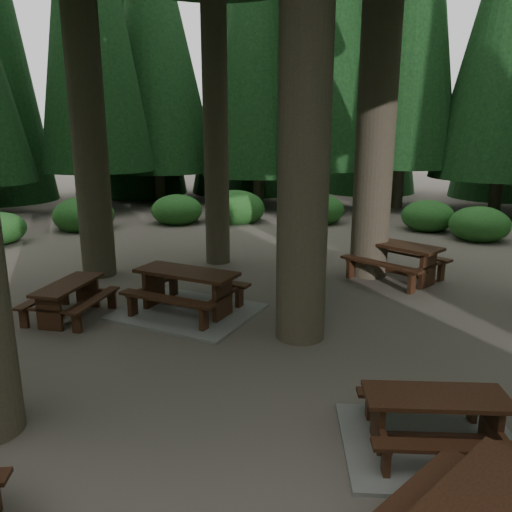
# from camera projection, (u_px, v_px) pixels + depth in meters

# --- Properties ---
(ground) EXTENTS (80.00, 80.00, 0.00)m
(ground) POSITION_uv_depth(u_px,v_px,m) (253.00, 339.00, 8.56)
(ground) COLOR #594F48
(ground) RESTS_ON ground
(picnic_table_a) EXTENTS (2.07, 1.74, 0.67)m
(picnic_table_a) POSITION_uv_depth(u_px,v_px,m) (433.00, 432.00, 5.56)
(picnic_table_a) COLOR gray
(picnic_table_a) RESTS_ON ground
(picnic_table_b) EXTENTS (1.44, 1.71, 0.69)m
(picnic_table_b) POSITION_uv_depth(u_px,v_px,m) (69.00, 295.00, 9.41)
(picnic_table_b) COLOR black
(picnic_table_b) RESTS_ON ground
(picnic_table_c) EXTENTS (3.11, 2.85, 0.86)m
(picnic_table_c) POSITION_uv_depth(u_px,v_px,m) (187.00, 298.00, 9.69)
(picnic_table_c) COLOR gray
(picnic_table_c) RESTS_ON ground
(picnic_table_d) EXTENTS (2.62, 2.57, 0.88)m
(picnic_table_d) POSITION_uv_depth(u_px,v_px,m) (396.00, 256.00, 11.82)
(picnic_table_d) COLOR black
(picnic_table_d) RESTS_ON ground
(shrub_ring) EXTENTS (23.86, 24.64, 1.49)m
(shrub_ring) POSITION_uv_depth(u_px,v_px,m) (295.00, 304.00, 9.11)
(shrub_ring) COLOR #236221
(shrub_ring) RESTS_ON ground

